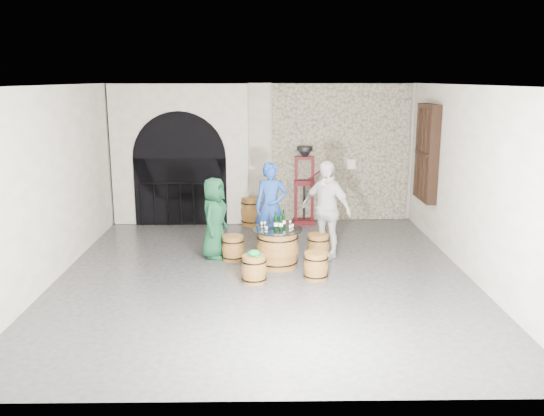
{
  "coord_description": "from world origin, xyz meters",
  "views": [
    {
      "loc": [
        -0.01,
        -9.44,
        3.31
      ],
      "look_at": [
        0.15,
        0.56,
        1.05
      ],
      "focal_mm": 38.0,
      "sensor_mm": 36.0,
      "label": 1
    }
  ],
  "objects_px": {
    "barrel_stool_right": "(318,246)",
    "person_green": "(214,218)",
    "barrel_table": "(278,248)",
    "wine_bottle_left": "(276,223)",
    "barrel_stool_far": "(272,240)",
    "person_white": "(326,209)",
    "barrel_stool_near_right": "(316,266)",
    "side_barrel": "(251,211)",
    "corking_press": "(304,179)",
    "barrel_stool_left": "(233,248)",
    "wine_bottle_center": "(281,223)",
    "wine_bottle_right": "(283,220)",
    "barrel_stool_near_left": "(254,269)",
    "person_blue": "(271,207)"
  },
  "relations": [
    {
      "from": "person_white",
      "to": "barrel_stool_far",
      "type": "bearing_deg",
      "value": -156.84
    },
    {
      "from": "barrel_stool_right",
      "to": "corking_press",
      "type": "relative_size",
      "value": 0.26
    },
    {
      "from": "barrel_stool_right",
      "to": "person_green",
      "type": "xyz_separation_m",
      "value": [
        -1.94,
        0.09,
        0.53
      ]
    },
    {
      "from": "barrel_table",
      "to": "barrel_stool_far",
      "type": "height_order",
      "value": "barrel_table"
    },
    {
      "from": "side_barrel",
      "to": "corking_press",
      "type": "xyz_separation_m",
      "value": [
        1.22,
        0.12,
        0.72
      ]
    },
    {
      "from": "barrel_stool_left",
      "to": "corking_press",
      "type": "xyz_separation_m",
      "value": [
        1.51,
        2.73,
        0.82
      ]
    },
    {
      "from": "barrel_stool_near_left",
      "to": "person_white",
      "type": "relative_size",
      "value": 0.25
    },
    {
      "from": "side_barrel",
      "to": "wine_bottle_left",
      "type": "bearing_deg",
      "value": -80.81
    },
    {
      "from": "barrel_stool_near_left",
      "to": "person_white",
      "type": "height_order",
      "value": "person_white"
    },
    {
      "from": "barrel_table",
      "to": "corking_press",
      "type": "bearing_deg",
      "value": 77.51
    },
    {
      "from": "wine_bottle_center",
      "to": "side_barrel",
      "type": "relative_size",
      "value": 0.5
    },
    {
      "from": "person_green",
      "to": "person_blue",
      "type": "relative_size",
      "value": 0.88
    },
    {
      "from": "barrel_stool_right",
      "to": "person_green",
      "type": "height_order",
      "value": "person_green"
    },
    {
      "from": "wine_bottle_right",
      "to": "corking_press",
      "type": "bearing_deg",
      "value": 78.98
    },
    {
      "from": "barrel_stool_near_left",
      "to": "person_blue",
      "type": "relative_size",
      "value": 0.27
    },
    {
      "from": "barrel_table",
      "to": "wine_bottle_right",
      "type": "height_order",
      "value": "wine_bottle_right"
    },
    {
      "from": "barrel_table",
      "to": "person_white",
      "type": "relative_size",
      "value": 0.49
    },
    {
      "from": "person_blue",
      "to": "wine_bottle_left",
      "type": "xyz_separation_m",
      "value": [
        0.07,
        -1.11,
        -0.04
      ]
    },
    {
      "from": "barrel_table",
      "to": "wine_bottle_left",
      "type": "bearing_deg",
      "value": -121.35
    },
    {
      "from": "person_green",
      "to": "wine_bottle_right",
      "type": "xyz_separation_m",
      "value": [
        1.28,
        -0.45,
        0.06
      ]
    },
    {
      "from": "barrel_stool_far",
      "to": "wine_bottle_right",
      "type": "distance_m",
      "value": 1.01
    },
    {
      "from": "wine_bottle_right",
      "to": "side_barrel",
      "type": "distance_m",
      "value": 3.0
    },
    {
      "from": "corking_press",
      "to": "barrel_stool_near_right",
      "type": "bearing_deg",
      "value": -91.84
    },
    {
      "from": "barrel_stool_left",
      "to": "side_barrel",
      "type": "height_order",
      "value": "side_barrel"
    },
    {
      "from": "barrel_stool_near_right",
      "to": "corking_press",
      "type": "distance_m",
      "value": 3.88
    },
    {
      "from": "wine_bottle_center",
      "to": "wine_bottle_right",
      "type": "distance_m",
      "value": 0.19
    },
    {
      "from": "barrel_stool_far",
      "to": "person_white",
      "type": "height_order",
      "value": "person_white"
    },
    {
      "from": "barrel_stool_near_right",
      "to": "person_green",
      "type": "relative_size",
      "value": 0.3
    },
    {
      "from": "barrel_stool_far",
      "to": "wine_bottle_left",
      "type": "xyz_separation_m",
      "value": [
        0.06,
        -0.96,
        0.6
      ]
    },
    {
      "from": "barrel_table",
      "to": "wine_bottle_center",
      "type": "relative_size",
      "value": 2.76
    },
    {
      "from": "barrel_stool_left",
      "to": "barrel_stool_right",
      "type": "distance_m",
      "value": 1.6
    },
    {
      "from": "barrel_stool_left",
      "to": "barrel_stool_right",
      "type": "height_order",
      "value": "same"
    },
    {
      "from": "barrel_stool_left",
      "to": "wine_bottle_right",
      "type": "relative_size",
      "value": 1.42
    },
    {
      "from": "barrel_stool_right",
      "to": "barrel_stool_left",
      "type": "bearing_deg",
      "value": -177.1
    },
    {
      "from": "wine_bottle_right",
      "to": "corking_press",
      "type": "distance_m",
      "value": 3.07
    },
    {
      "from": "barrel_table",
      "to": "wine_bottle_left",
      "type": "distance_m",
      "value": 0.49
    },
    {
      "from": "person_blue",
      "to": "wine_bottle_center",
      "type": "height_order",
      "value": "person_blue"
    },
    {
      "from": "barrel_stool_far",
      "to": "wine_bottle_left",
      "type": "bearing_deg",
      "value": -86.55
    },
    {
      "from": "barrel_stool_near_left",
      "to": "barrel_stool_left",
      "type": "bearing_deg",
      "value": 108.64
    },
    {
      "from": "side_barrel",
      "to": "corking_press",
      "type": "distance_m",
      "value": 1.42
    },
    {
      "from": "barrel_table",
      "to": "wine_bottle_right",
      "type": "distance_m",
      "value": 0.51
    },
    {
      "from": "wine_bottle_left",
      "to": "barrel_stool_right",
      "type": "bearing_deg",
      "value": 33.37
    },
    {
      "from": "wine_bottle_center",
      "to": "person_white",
      "type": "bearing_deg",
      "value": 36.44
    },
    {
      "from": "barrel_stool_left",
      "to": "wine_bottle_center",
      "type": "distance_m",
      "value": 1.16
    },
    {
      "from": "person_blue",
      "to": "person_green",
      "type": "bearing_deg",
      "value": -155.51
    },
    {
      "from": "person_green",
      "to": "barrel_table",
      "type": "bearing_deg",
      "value": -99.47
    },
    {
      "from": "person_green",
      "to": "corking_press",
      "type": "relative_size",
      "value": 0.85
    },
    {
      "from": "barrel_stool_right",
      "to": "barrel_stool_near_right",
      "type": "relative_size",
      "value": 1.0
    },
    {
      "from": "person_green",
      "to": "barrel_stool_near_right",
      "type": "bearing_deg",
      "value": -107.88
    },
    {
      "from": "barrel_table",
      "to": "person_blue",
      "type": "distance_m",
      "value": 1.19
    }
  ]
}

